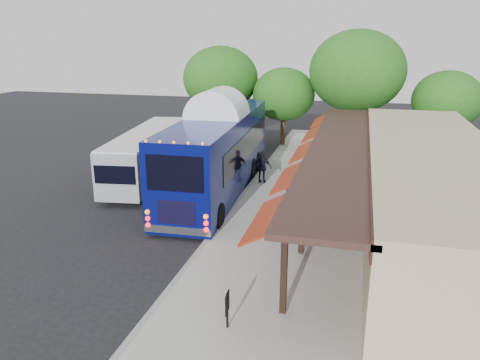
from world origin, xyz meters
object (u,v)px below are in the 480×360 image
Objects in this scene: sign_board at (227,305)px; ped_b at (294,191)px; ped_a at (293,191)px; ped_c at (262,167)px; city_bus at (148,153)px; ped_d at (320,154)px; coach_bus at (218,149)px.

ped_b is at bearing 83.12° from sign_board.
ped_a is 1.01× the size of ped_c.
ped_a is (8.76, -3.43, -0.47)m from city_bus.
ped_b is at bearing -27.67° from city_bus.
sign_board is at bearing -91.83° from ped_a.
ped_d is at bearing 14.84° from city_bus.
ped_b is 9.83m from sign_board.
ped_b is at bearing -27.91° from coach_bus.
ped_a is 1.69× the size of sign_board.
sign_board is at bearing 86.47° from ped_b.
ped_a reaches higher than ped_b.
city_bus is 5.50× the size of ped_d.
ped_d is at bearing -96.04° from ped_b.
coach_bus is at bearing 40.58° from ped_c.
coach_bus is at bearing -22.21° from city_bus.
city_bus is 6.51× the size of ped_b.
city_bus is 6.57m from ped_c.
ped_d is at bearing 43.58° from coach_bus.
city_bus is 15.47m from sign_board.
ped_a is 7.34m from ped_d.
ped_d is 1.80× the size of sign_board.
sign_board is at bearing -64.97° from city_bus.
city_bus is at bearing 162.94° from coach_bus.
ped_d is at bearing -123.25° from ped_c.
ped_c is at bearing 67.61° from ped_d.
city_bus is at bearing -21.18° from ped_b.
ped_d reaches higher than ped_a.
ped_a is at bearing 90.18° from ped_b.
coach_bus reaches higher than ped_c.
city_bus is at bearing 118.17° from sign_board.
city_bus is at bearing 159.20° from ped_a.
ped_c is 0.93× the size of ped_d.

